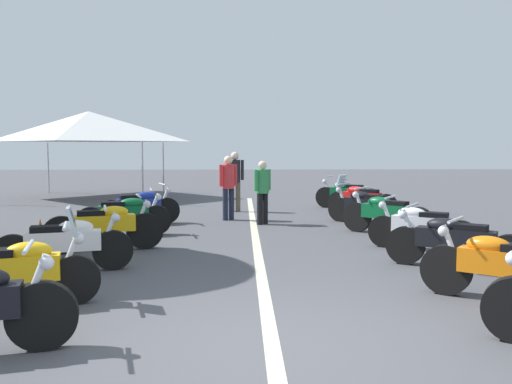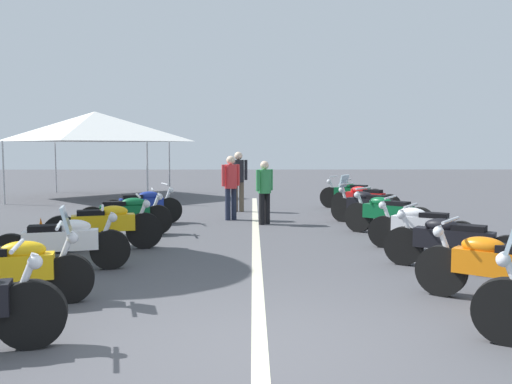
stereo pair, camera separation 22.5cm
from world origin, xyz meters
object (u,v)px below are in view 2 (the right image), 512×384
at_px(motorcycle_right_row_1, 497,267).
at_px(motorcycle_left_row_2, 63,243).
at_px(motorcycle_left_row_4, 126,214).
at_px(motorcycle_left_row_3, 105,225).
at_px(motorcycle_right_row_4, 387,214).
at_px(bystander_0, 238,177).
at_px(motorcycle_right_row_6, 365,199).
at_px(bystander_1, 231,183).
at_px(motorcycle_left_row_5, 142,206).
at_px(event_tent, 95,127).
at_px(motorcycle_left_row_1, 10,269).
at_px(bystander_2, 265,188).
at_px(motorcycle_right_row_5, 368,206).
at_px(motorcycle_right_row_7, 351,194).
at_px(motorcycle_right_row_2, 452,242).
at_px(traffic_cone_0, 41,235).
at_px(motorcycle_right_row_3, 420,227).

bearing_deg(motorcycle_right_row_1, motorcycle_left_row_2, 20.40).
distance_m(motorcycle_left_row_4, motorcycle_right_row_1, 7.67).
bearing_deg(motorcycle_left_row_3, motorcycle_right_row_4, -0.28).
xyz_separation_m(motorcycle_left_row_4, bystander_0, (4.26, -2.31, 0.58)).
relative_size(motorcycle_right_row_6, bystander_1, 1.03).
bearing_deg(motorcycle_left_row_5, event_tent, 91.74).
height_order(motorcycle_left_row_1, bystander_2, bystander_2).
xyz_separation_m(motorcycle_left_row_1, bystander_1, (7.67, -2.31, 0.52)).
xyz_separation_m(motorcycle_right_row_5, motorcycle_right_row_6, (1.59, -0.24, -0.01)).
xyz_separation_m(motorcycle_left_row_3, bystander_1, (4.17, -2.15, 0.51)).
distance_m(motorcycle_left_row_2, motorcycle_right_row_5, 7.66).
bearing_deg(motorcycle_right_row_5, bystander_2, 38.69).
xyz_separation_m(motorcycle_right_row_7, bystander_1, (-2.44, 3.59, 0.52)).
height_order(motorcycle_left_row_4, bystander_2, bystander_2).
distance_m(motorcycle_left_row_4, motorcycle_right_row_6, 6.66).
relative_size(motorcycle_left_row_3, motorcycle_right_row_2, 1.11).
xyz_separation_m(motorcycle_left_row_3, motorcycle_left_row_4, (1.73, 0.01, -0.01)).
height_order(motorcycle_left_row_1, motorcycle_left_row_2, motorcycle_left_row_1).
height_order(motorcycle_left_row_1, motorcycle_left_row_5, motorcycle_left_row_1).
bearing_deg(motorcycle_right_row_5, motorcycle_right_row_6, -60.71).
xyz_separation_m(motorcycle_left_row_5, motorcycle_right_row_4, (-1.65, -5.60, 0.01)).
relative_size(motorcycle_right_row_2, traffic_cone_0, 3.07).
bearing_deg(traffic_cone_0, motorcycle_left_row_1, -164.04).
distance_m(motorcycle_right_row_2, motorcycle_right_row_6, 6.63).
relative_size(motorcycle_left_row_3, motorcycle_left_row_5, 1.09).
height_order(motorcycle_right_row_1, motorcycle_right_row_4, motorcycle_right_row_4).
bearing_deg(motorcycle_left_row_4, traffic_cone_0, -136.60).
bearing_deg(motorcycle_right_row_4, motorcycle_right_row_5, -47.36).
xyz_separation_m(motorcycle_left_row_5, bystander_0, (2.63, -2.29, 0.58)).
distance_m(motorcycle_left_row_2, motorcycle_left_row_3, 1.69).
bearing_deg(motorcycle_left_row_4, bystander_2, 15.78).
xyz_separation_m(motorcycle_right_row_6, motorcycle_right_row_7, (1.63, 0.07, 0.00)).
relative_size(motorcycle_right_row_4, bystander_2, 1.07).
bearing_deg(motorcycle_right_row_6, event_tent, 5.00).
height_order(motorcycle_left_row_4, motorcycle_right_row_7, motorcycle_right_row_7).
bearing_deg(motorcycle_right_row_3, bystander_1, -17.45).
distance_m(motorcycle_right_row_2, event_tent, 15.13).
relative_size(motorcycle_left_row_4, motorcycle_right_row_5, 1.16).
bearing_deg(bystander_2, motorcycle_left_row_1, 113.69).
height_order(motorcycle_right_row_2, motorcycle_right_row_6, motorcycle_right_row_6).
relative_size(motorcycle_left_row_1, motorcycle_left_row_5, 1.02).
bearing_deg(motorcycle_left_row_2, motorcycle_left_row_1, -104.72).
bearing_deg(motorcycle_left_row_1, motorcycle_left_row_2, 75.19).
distance_m(motorcycle_right_row_4, bystander_0, 5.45).
bearing_deg(bystander_0, motorcycle_left_row_2, 166.37).
distance_m(motorcycle_left_row_4, motorcycle_right_row_5, 5.81).
xyz_separation_m(motorcycle_right_row_3, bystander_1, (4.25, 3.63, 0.53)).
height_order(motorcycle_left_row_3, motorcycle_right_row_4, motorcycle_left_row_3).
relative_size(motorcycle_left_row_3, bystander_1, 1.25).
bearing_deg(motorcycle_right_row_2, motorcycle_right_row_6, -56.69).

